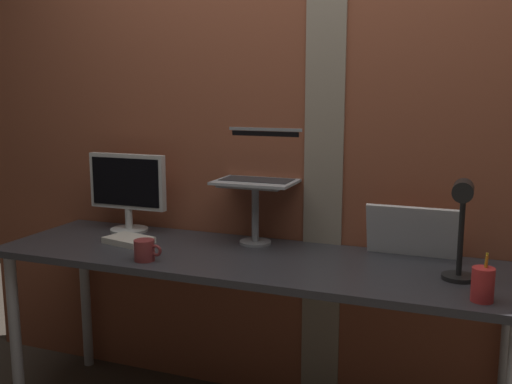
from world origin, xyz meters
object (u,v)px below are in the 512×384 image
(laptop, at_px, (261,167))
(whiteboard_panel, at_px, (412,232))
(pen_cup, at_px, (483,284))
(desk_lamp, at_px, (462,219))
(monitor, at_px, (127,187))
(coffee_mug, at_px, (145,250))

(laptop, distance_m, whiteboard_panel, 0.71)
(whiteboard_panel, bearing_deg, pen_cup, -57.81)
(desk_lamp, xyz_separation_m, pen_cup, (0.08, -0.16, -0.18))
(whiteboard_panel, xyz_separation_m, pen_cup, (0.27, -0.43, -0.05))
(desk_lamp, bearing_deg, pen_cup, -62.83)
(laptop, bearing_deg, pen_cup, -26.47)
(pen_cup, bearing_deg, desk_lamp, 117.17)
(monitor, bearing_deg, laptop, 6.10)
(laptop, xyz_separation_m, whiteboard_panel, (0.67, -0.03, -0.23))
(monitor, height_order, pen_cup, monitor)
(whiteboard_panel, distance_m, coffee_mug, 1.08)
(monitor, distance_m, whiteboard_panel, 1.33)
(laptop, distance_m, pen_cup, 1.09)
(monitor, bearing_deg, desk_lamp, -9.09)
(laptop, relative_size, pen_cup, 2.18)
(desk_lamp, xyz_separation_m, coffee_mug, (-1.18, -0.16, -0.19))
(monitor, height_order, laptop, laptop)
(coffee_mug, bearing_deg, whiteboard_panel, 23.77)
(monitor, xyz_separation_m, whiteboard_panel, (1.32, 0.03, -0.11))
(laptop, xyz_separation_m, pen_cup, (0.94, -0.47, -0.28))
(laptop, bearing_deg, whiteboard_panel, -2.99)
(laptop, relative_size, desk_lamp, 0.93)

